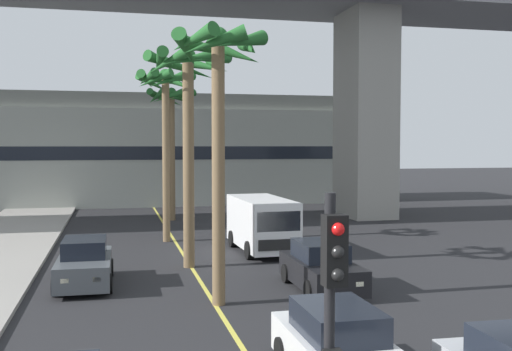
{
  "coord_description": "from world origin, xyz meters",
  "views": [
    {
      "loc": [
        -2.85,
        1.85,
        4.72
      ],
      "look_at": [
        0.0,
        14.0,
        4.08
      ],
      "focal_mm": 42.59,
      "sensor_mm": 36.0,
      "label": 1
    }
  ],
  "objects_px": {
    "car_queue_second": "(339,350)",
    "car_queue_front": "(85,264)",
    "palm_tree_farthest_median": "(188,93)",
    "delivery_van": "(262,223)",
    "car_queue_third": "(321,268)",
    "traffic_light_median_near": "(332,331)",
    "palm_tree_mid_median": "(172,115)",
    "palm_tree_far_median": "(165,99)",
    "palm_tree_near_median": "(218,84)"
  },
  "relations": [
    {
      "from": "car_queue_second",
      "to": "car_queue_front",
      "type": "bearing_deg",
      "value": 117.75
    },
    {
      "from": "car_queue_front",
      "to": "palm_tree_farthest_median",
      "type": "distance_m",
      "value": 7.39
    },
    {
      "from": "car_queue_front",
      "to": "delivery_van",
      "type": "bearing_deg",
      "value": 33.39
    },
    {
      "from": "car_queue_third",
      "to": "palm_tree_farthest_median",
      "type": "bearing_deg",
      "value": 128.89
    },
    {
      "from": "car_queue_second",
      "to": "traffic_light_median_near",
      "type": "relative_size",
      "value": 0.98
    },
    {
      "from": "palm_tree_farthest_median",
      "to": "palm_tree_mid_median",
      "type": "bearing_deg",
      "value": 87.18
    },
    {
      "from": "palm_tree_far_median",
      "to": "palm_tree_mid_median",
      "type": "bearing_deg",
      "value": 82.68
    },
    {
      "from": "palm_tree_far_median",
      "to": "palm_tree_farthest_median",
      "type": "distance_m",
      "value": 6.44
    },
    {
      "from": "car_queue_front",
      "to": "palm_tree_near_median",
      "type": "bearing_deg",
      "value": -41.13
    },
    {
      "from": "palm_tree_farthest_median",
      "to": "car_queue_front",
      "type": "bearing_deg",
      "value": -149.47
    },
    {
      "from": "car_queue_front",
      "to": "traffic_light_median_near",
      "type": "relative_size",
      "value": 0.98
    },
    {
      "from": "car_queue_front",
      "to": "car_queue_third",
      "type": "bearing_deg",
      "value": -17.71
    },
    {
      "from": "car_queue_front",
      "to": "palm_tree_farthest_median",
      "type": "relative_size",
      "value": 0.49
    },
    {
      "from": "palm_tree_near_median",
      "to": "palm_tree_far_median",
      "type": "relative_size",
      "value": 0.97
    },
    {
      "from": "palm_tree_near_median",
      "to": "palm_tree_far_median",
      "type": "distance_m",
      "value": 12.12
    },
    {
      "from": "palm_tree_mid_median",
      "to": "delivery_van",
      "type": "bearing_deg",
      "value": -77.13
    },
    {
      "from": "car_queue_third",
      "to": "palm_tree_mid_median",
      "type": "distance_m",
      "value": 20.4
    },
    {
      "from": "palm_tree_near_median",
      "to": "palm_tree_far_median",
      "type": "xyz_separation_m",
      "value": [
        -0.53,
        12.1,
        0.45
      ]
    },
    {
      "from": "palm_tree_near_median",
      "to": "delivery_van",
      "type": "bearing_deg",
      "value": 68.16
    },
    {
      "from": "car_queue_second",
      "to": "car_queue_third",
      "type": "xyz_separation_m",
      "value": [
        2.27,
        7.54,
        0.0
      ]
    },
    {
      "from": "palm_tree_far_median",
      "to": "palm_tree_farthest_median",
      "type": "bearing_deg",
      "value": -86.97
    },
    {
      "from": "car_queue_second",
      "to": "delivery_van",
      "type": "bearing_deg",
      "value": 82.12
    },
    {
      "from": "palm_tree_mid_median",
      "to": "palm_tree_farthest_median",
      "type": "xyz_separation_m",
      "value": [
        -0.72,
        -14.7,
        0.13
      ]
    },
    {
      "from": "palm_tree_near_median",
      "to": "palm_tree_mid_median",
      "type": "relative_size",
      "value": 0.99
    },
    {
      "from": "palm_tree_far_median",
      "to": "car_queue_front",
      "type": "bearing_deg",
      "value": -111.64
    },
    {
      "from": "car_queue_front",
      "to": "delivery_van",
      "type": "height_order",
      "value": "delivery_van"
    },
    {
      "from": "palm_tree_mid_median",
      "to": "palm_tree_farthest_median",
      "type": "relative_size",
      "value": 0.99
    },
    {
      "from": "palm_tree_near_median",
      "to": "car_queue_second",
      "type": "bearing_deg",
      "value": -78.93
    },
    {
      "from": "car_queue_front",
      "to": "traffic_light_median_near",
      "type": "xyz_separation_m",
      "value": [
        3.25,
        -14.8,
        1.99
      ]
    },
    {
      "from": "car_queue_second",
      "to": "palm_tree_far_median",
      "type": "distance_m",
      "value": 19.67
    },
    {
      "from": "palm_tree_mid_median",
      "to": "traffic_light_median_near",
      "type": "bearing_deg",
      "value": -92.24
    },
    {
      "from": "delivery_van",
      "to": "palm_tree_farthest_median",
      "type": "xyz_separation_m",
      "value": [
        -3.5,
        -2.57,
        5.39
      ]
    },
    {
      "from": "car_queue_front",
      "to": "car_queue_third",
      "type": "height_order",
      "value": "same"
    },
    {
      "from": "car_queue_third",
      "to": "traffic_light_median_near",
      "type": "distance_m",
      "value": 13.26
    },
    {
      "from": "car_queue_front",
      "to": "car_queue_third",
      "type": "relative_size",
      "value": 1.0
    },
    {
      "from": "car_queue_third",
      "to": "palm_tree_farthest_median",
      "type": "relative_size",
      "value": 0.49
    },
    {
      "from": "palm_tree_near_median",
      "to": "palm_tree_farthest_median",
      "type": "bearing_deg",
      "value": 91.91
    },
    {
      "from": "traffic_light_median_near",
      "to": "palm_tree_farthest_median",
      "type": "relative_size",
      "value": 0.5
    },
    {
      "from": "car_queue_third",
      "to": "delivery_van",
      "type": "relative_size",
      "value": 0.77
    },
    {
      "from": "traffic_light_median_near",
      "to": "car_queue_front",
      "type": "bearing_deg",
      "value": 102.4
    },
    {
      "from": "delivery_van",
      "to": "palm_tree_mid_median",
      "type": "relative_size",
      "value": 0.64
    },
    {
      "from": "traffic_light_median_near",
      "to": "palm_tree_mid_median",
      "type": "distance_m",
      "value": 31.98
    },
    {
      "from": "car_queue_third",
      "to": "traffic_light_median_near",
      "type": "xyz_separation_m",
      "value": [
        -4.24,
        -12.41,
        1.99
      ]
    },
    {
      "from": "traffic_light_median_near",
      "to": "palm_tree_near_median",
      "type": "relative_size",
      "value": 0.52
    },
    {
      "from": "delivery_van",
      "to": "palm_tree_farthest_median",
      "type": "distance_m",
      "value": 6.92
    },
    {
      "from": "car_queue_second",
      "to": "palm_tree_farthest_median",
      "type": "xyz_separation_m",
      "value": [
        -1.46,
        12.16,
        5.95
      ]
    },
    {
      "from": "car_queue_front",
      "to": "palm_tree_near_median",
      "type": "distance_m",
      "value": 7.79
    },
    {
      "from": "delivery_van",
      "to": "palm_tree_farthest_median",
      "type": "height_order",
      "value": "palm_tree_farthest_median"
    },
    {
      "from": "car_queue_second",
      "to": "delivery_van",
      "type": "relative_size",
      "value": 0.77
    },
    {
      "from": "car_queue_front",
      "to": "car_queue_second",
      "type": "bearing_deg",
      "value": -62.25
    }
  ]
}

